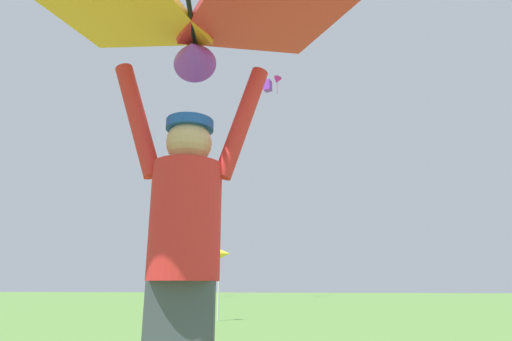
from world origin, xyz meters
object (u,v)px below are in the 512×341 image
at_px(kite_flyer_person, 184,255).
at_px(distant_kite_purple_overhead_distant, 268,86).
at_px(distant_kite_magenta_low_right, 277,80).
at_px(marker_flag, 224,258).
at_px(held_stunt_kite, 193,22).
at_px(distant_kite_teal_far_center, 201,179).

xyz_separation_m(kite_flyer_person, distant_kite_purple_overhead_distant, (-4.44, 30.50, 16.91)).
relative_size(distant_kite_magenta_low_right, marker_flag, 1.09).
xyz_separation_m(kite_flyer_person, held_stunt_kite, (0.02, -0.08, 1.21)).
relative_size(distant_kite_teal_far_center, distant_kite_purple_overhead_distant, 2.43).
height_order(distant_kite_purple_overhead_distant, marker_flag, distant_kite_purple_overhead_distant).
distance_m(distant_kite_teal_far_center, distant_kite_magenta_low_right, 12.70).
bearing_deg(distant_kite_magenta_low_right, held_stunt_kite, -83.14).
bearing_deg(distant_kite_purple_overhead_distant, kite_flyer_person, -81.72).
bearing_deg(kite_flyer_person, held_stunt_kite, -76.06).
xyz_separation_m(distant_kite_magenta_low_right, marker_flag, (2.13, -26.73, -19.28)).
height_order(held_stunt_kite, distant_kite_teal_far_center, distant_kite_teal_far_center).
distance_m(held_stunt_kite, distant_kite_teal_far_center, 35.74).
distance_m(held_stunt_kite, distant_kite_magenta_low_right, 40.04).
relative_size(held_stunt_kite, distant_kite_magenta_low_right, 0.96).
height_order(held_stunt_kite, marker_flag, held_stunt_kite).
bearing_deg(distant_kite_purple_overhead_distant, marker_flag, -83.93).
xyz_separation_m(distant_kite_teal_far_center, distant_kite_magenta_low_right, (6.86, 2.20, 10.46)).
xyz_separation_m(kite_flyer_person, distant_kite_magenta_low_right, (-4.21, 35.11, 19.84)).
bearing_deg(marker_flag, distant_kite_purple_overhead_distant, 96.07).
distance_m(kite_flyer_person, held_stunt_kite, 1.21).
relative_size(held_stunt_kite, distant_kite_teal_far_center, 0.75).
xyz_separation_m(distant_kite_teal_far_center, marker_flag, (8.98, -24.53, -8.83)).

